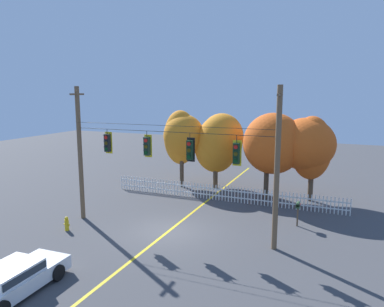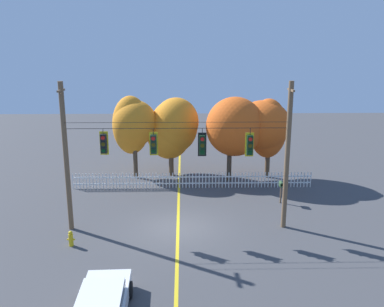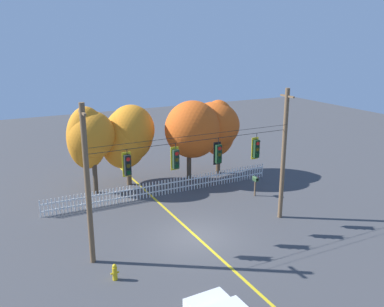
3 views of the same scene
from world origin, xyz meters
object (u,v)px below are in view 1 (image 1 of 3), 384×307
Objects in this scene: autumn_maple_mid at (219,142)px; roadside_mailbox at (298,207)px; traffic_signal_northbound_primary at (236,153)px; traffic_signal_westbound_side at (190,150)px; traffic_signal_southbound_primary at (108,143)px; autumn_maple_near_fence at (182,137)px; fire_hydrant at (67,224)px; autumn_oak_far_east at (273,143)px; autumn_maple_far_west at (308,146)px; traffic_signal_northbound_secondary at (147,146)px; parked_car at (13,279)px.

roadside_mailbox is (6.74, -6.34, -2.46)m from autumn_maple_mid.
traffic_signal_northbound_primary is 0.26× the size of autumn_maple_mid.
roadside_mailbox is at bearing 34.88° from traffic_signal_westbound_side.
traffic_signal_southbound_primary is 7.39m from traffic_signal_northbound_primary.
fire_hydrant is at bearing -99.10° from autumn_maple_near_fence.
autumn_maple_far_west is (2.25, 0.54, -0.12)m from autumn_oak_far_east.
traffic_signal_northbound_secondary is 0.96× the size of traffic_signal_westbound_side.
traffic_signal_southbound_primary is 1.77× the size of fire_hydrant.
fire_hydrant is at bearing -154.40° from roadside_mailbox.
autumn_oak_far_east reaches higher than fire_hydrant.
autumn_maple_near_fence reaches higher than traffic_signal_northbound_primary.
traffic_signal_westbound_side is at bearing 17.12° from fire_hydrant.
autumn_oak_far_east is at bearing 72.05° from traffic_signal_westbound_side.
traffic_signal_westbound_side is 8.70m from autumn_oak_far_east.
autumn_maple_far_west reaches higher than traffic_signal_northbound_primary.
traffic_signal_southbound_primary is 0.23× the size of autumn_oak_far_east.
autumn_maple_mid reaches higher than traffic_signal_southbound_primary.
traffic_signal_northbound_secondary and traffic_signal_northbound_primary have the same top height.
parked_car is (-6.52, -15.98, -3.33)m from autumn_oak_far_east.
autumn_maple_far_west is at bearing 41.63° from traffic_signal_southbound_primary.
parked_car is (-6.26, -7.72, -3.90)m from traffic_signal_northbound_primary.
traffic_signal_southbound_primary is 9.37m from autumn_maple_near_fence.
fire_hydrant is (-4.69, -11.81, -3.20)m from autumn_maple_mid.
traffic_signal_westbound_side is 0.98× the size of traffic_signal_northbound_primary.
autumn_maple_near_fence reaches higher than autumn_maple_far_west.
roadside_mailbox is at bearing 51.70° from parked_car.
autumn_maple_near_fence is 1.03× the size of autumn_maple_mid.
autumn_oak_far_east is (7.64, 8.26, -0.68)m from traffic_signal_southbound_primary.
parked_car is at bearing -129.02° from traffic_signal_northbound_primary.
autumn_oak_far_east is at bearing -8.43° from autumn_maple_near_fence.
autumn_maple_far_west is 1.33× the size of parked_car.
traffic_signal_southbound_primary is 10.42m from autumn_maple_mid.
traffic_signal_northbound_secondary is 8.96m from roadside_mailbox.
autumn_maple_far_west is at bearing 62.05° from parked_car.
parked_car is at bearing -116.44° from traffic_signal_westbound_side.
parked_car is (-2.13, -17.57, -2.98)m from autumn_maple_mid.
autumn_maple_mid is 7.48× the size of fire_hydrant.
traffic_signal_northbound_primary is at bearing 0.00° from traffic_signal_northbound_secondary.
traffic_signal_northbound_secondary is 9.92m from autumn_maple_mid.
autumn_maple_far_west is 5.94m from roadside_mailbox.
autumn_maple_near_fence is 1.03× the size of autumn_maple_far_west.
traffic_signal_westbound_side is (2.46, 0.00, -0.05)m from traffic_signal_northbound_secondary.
autumn_maple_near_fence is 9.53m from autumn_maple_far_west.
autumn_maple_mid is at bearing 171.03° from autumn_maple_far_west.
traffic_signal_southbound_primary reaches higher than fire_hydrant.
roadside_mailbox reaches higher than parked_car.
autumn_maple_mid reaches higher than traffic_signal_northbound_primary.
traffic_signal_southbound_primary is 8.78m from parked_car.
autumn_maple_mid is at bearing 136.77° from roadside_mailbox.
traffic_signal_northbound_primary is 1.94× the size of fire_hydrant.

